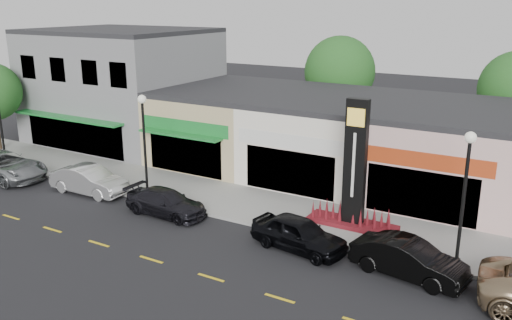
# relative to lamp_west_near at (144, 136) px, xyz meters

# --- Properties ---
(ground) EXTENTS (120.00, 120.00, 0.00)m
(ground) POSITION_rel_lamp_west_near_xyz_m (8.00, -2.50, -3.48)
(ground) COLOR black
(ground) RESTS_ON ground
(sidewalk) EXTENTS (52.00, 4.30, 0.15)m
(sidewalk) POSITION_rel_lamp_west_near_xyz_m (8.00, 1.85, -3.40)
(sidewalk) COLOR gray
(sidewalk) RESTS_ON ground
(curb) EXTENTS (52.00, 0.20, 0.15)m
(curb) POSITION_rel_lamp_west_near_xyz_m (8.00, -0.40, -3.40)
(curb) COLOR gray
(curb) RESTS_ON ground
(building_grey_2story) EXTENTS (12.00, 10.95, 8.30)m
(building_grey_2story) POSITION_rel_lamp_west_near_xyz_m (-10.00, 8.98, 0.67)
(building_grey_2story) COLOR slate
(building_grey_2story) RESTS_ON ground
(shop_beige) EXTENTS (7.00, 10.85, 4.80)m
(shop_beige) POSITION_rel_lamp_west_near_xyz_m (-0.50, 8.96, -1.08)
(shop_beige) COLOR #CAB681
(shop_beige) RESTS_ON ground
(shop_cream) EXTENTS (7.00, 10.01, 4.80)m
(shop_cream) POSITION_rel_lamp_west_near_xyz_m (6.50, 8.97, -1.08)
(shop_cream) COLOR silver
(shop_cream) RESTS_ON ground
(shop_pink_w) EXTENTS (7.00, 10.01, 4.80)m
(shop_pink_w) POSITION_rel_lamp_west_near_xyz_m (13.50, 8.97, -1.08)
(shop_pink_w) COLOR beige
(shop_pink_w) RESTS_ON ground
(tree_rear_west) EXTENTS (5.20, 5.20, 7.83)m
(tree_rear_west) POSITION_rel_lamp_west_near_xyz_m (4.00, 17.00, 1.74)
(tree_rear_west) COLOR #382619
(tree_rear_west) RESTS_ON ground
(lamp_west_near) EXTENTS (0.44, 0.44, 5.47)m
(lamp_west_near) POSITION_rel_lamp_west_near_xyz_m (0.00, 0.00, 0.00)
(lamp_west_near) COLOR black
(lamp_west_near) RESTS_ON sidewalk
(lamp_east_near) EXTENTS (0.44, 0.44, 5.47)m
(lamp_east_near) POSITION_rel_lamp_west_near_xyz_m (16.00, 0.00, 0.00)
(lamp_east_near) COLOR black
(lamp_east_near) RESTS_ON sidewalk
(pylon_sign) EXTENTS (4.20, 1.30, 6.00)m
(pylon_sign) POSITION_rel_lamp_west_near_xyz_m (11.00, 1.70, -1.20)
(pylon_sign) COLOR maroon
(pylon_sign) RESTS_ON sidewalk
(car_silver_suv) EXTENTS (2.87, 5.88, 1.61)m
(car_silver_suv) POSITION_rel_lamp_west_near_xyz_m (-9.62, -1.84, -2.67)
(car_silver_suv) COLOR gray
(car_silver_suv) RESTS_ON ground
(car_white_van) EXTENTS (1.76, 4.67, 1.52)m
(car_white_van) POSITION_rel_lamp_west_near_xyz_m (-3.24, -1.05, -2.72)
(car_white_van) COLOR silver
(car_white_van) RESTS_ON ground
(car_dark_sedan) EXTENTS (1.84, 4.41, 1.27)m
(car_dark_sedan) POSITION_rel_lamp_west_near_xyz_m (2.40, -1.34, -2.84)
(car_dark_sedan) COLOR black
(car_dark_sedan) RESTS_ON ground
(car_black_sedan) EXTENTS (2.36, 4.52, 1.47)m
(car_black_sedan) POSITION_rel_lamp_west_near_xyz_m (9.82, -1.57, -2.74)
(car_black_sedan) COLOR black
(car_black_sedan) RESTS_ON ground
(car_black_conv) EXTENTS (2.24, 4.64, 1.47)m
(car_black_conv) POSITION_rel_lamp_west_near_xyz_m (14.50, -1.56, -2.74)
(car_black_conv) COLOR black
(car_black_conv) RESTS_ON ground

